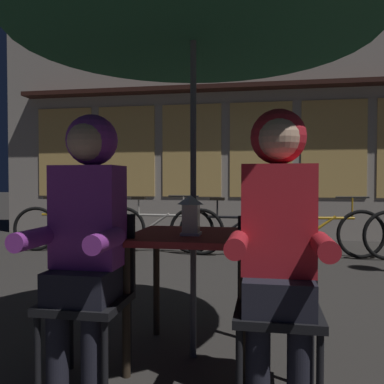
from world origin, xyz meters
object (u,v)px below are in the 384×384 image
at_px(lantern, 190,214).
at_px(bicycle_fourth, 322,233).
at_px(bicycle_nearest, 70,227).
at_px(person_right_hooded, 278,225).
at_px(patio_umbrella, 193,8).
at_px(chair_right, 278,297).
at_px(cafe_table, 193,250).
at_px(chair_left, 92,288).
at_px(bicycle_third, 237,232).
at_px(bicycle_second, 157,229).
at_px(person_left_hooded, 86,221).

relative_size(lantern, bicycle_fourth, 0.14).
bearing_deg(bicycle_nearest, person_right_hooded, -52.02).
xyz_separation_m(patio_umbrella, chair_right, (0.48, -0.37, -1.57)).
distance_m(cafe_table, person_right_hooded, 0.67).
xyz_separation_m(cafe_table, bicycle_fourth, (1.18, 3.35, -0.29)).
bearing_deg(lantern, patio_umbrella, 87.23).
xyz_separation_m(lantern, chair_left, (-0.48, -0.29, -0.37)).
height_order(patio_umbrella, chair_left, patio_umbrella).
relative_size(patio_umbrella, bicycle_nearest, 1.41).
xyz_separation_m(lantern, bicycle_third, (0.05, 3.33, -0.51)).
bearing_deg(bicycle_fourth, person_right_hooded, -100.56).
xyz_separation_m(chair_left, person_right_hooded, (0.96, -0.06, 0.36)).
bearing_deg(chair_right, person_right_hooded, -90.00).
distance_m(bicycle_nearest, bicycle_fourth, 3.64).
xyz_separation_m(chair_left, bicycle_second, (-0.65, 3.77, -0.14)).
relative_size(patio_umbrella, bicycle_third, 1.38).
bearing_deg(chair_right, patio_umbrella, 142.45).
height_order(lantern, person_left_hooded, person_left_hooded).
height_order(cafe_table, bicycle_second, bicycle_second).
bearing_deg(bicycle_third, bicycle_nearest, 178.32).
distance_m(cafe_table, bicycle_second, 3.59).
bearing_deg(bicycle_nearest, cafe_table, -53.63).
bearing_deg(bicycle_nearest, bicycle_third, -1.68).
bearing_deg(person_right_hooded, bicycle_fourth, 79.44).
distance_m(bicycle_nearest, bicycle_second, 1.33).
bearing_deg(patio_umbrella, person_left_hooded, -138.43).
bearing_deg(lantern, person_left_hooded, -143.83).
xyz_separation_m(person_right_hooded, bicycle_second, (-1.61, 3.82, -0.50)).
xyz_separation_m(bicycle_third, bicycle_fourth, (1.14, 0.09, 0.00)).
relative_size(lantern, bicycle_second, 0.14).
bearing_deg(person_right_hooded, person_left_hooded, 180.00).
relative_size(person_right_hooded, bicycle_fourth, 0.84).
height_order(chair_right, bicycle_nearest, chair_right).
distance_m(cafe_table, bicycle_fourth, 3.56).
relative_size(lantern, person_left_hooded, 0.17).
bearing_deg(bicycle_third, bicycle_fourth, 4.64).
distance_m(chair_right, bicycle_second, 4.10).
bearing_deg(person_left_hooded, patio_umbrella, 41.57).
relative_size(person_right_hooded, bicycle_second, 0.83).
xyz_separation_m(lantern, chair_right, (0.48, -0.29, -0.37)).
relative_size(chair_left, bicycle_fourth, 0.52).
bearing_deg(cafe_table, person_right_hooded, -41.57).
bearing_deg(person_left_hooded, bicycle_second, 99.61).
distance_m(patio_umbrella, chair_left, 1.68).
relative_size(chair_left, chair_right, 1.00).
height_order(patio_umbrella, chair_right, patio_umbrella).
relative_size(person_left_hooded, bicycle_second, 0.83).
height_order(cafe_table, chair_left, chair_left).
bearing_deg(bicycle_nearest, person_left_hooded, -62.30).
bearing_deg(patio_umbrella, person_right_hooded, -41.57).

